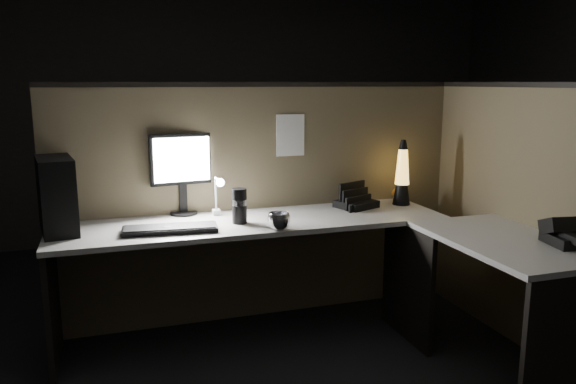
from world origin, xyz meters
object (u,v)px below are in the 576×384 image
object	(u,v)px
desk_phone	(571,233)
keyboard	(170,229)
pc_tower	(57,195)
lava_lamp	(402,178)
monitor	(182,166)

from	to	relation	value
desk_phone	keyboard	bearing A→B (deg)	165.41
pc_tower	lava_lamp	world-z (taller)	lava_lamp
monitor	desk_phone	distance (m)	2.18
keyboard	desk_phone	bearing A→B (deg)	-19.32
monitor	desk_phone	xyz separation A→B (m)	(1.76, -1.27, -0.24)
monitor	pc_tower	bearing A→B (deg)	-169.40
lava_lamp	desk_phone	world-z (taller)	lava_lamp
pc_tower	keyboard	world-z (taller)	pc_tower
pc_tower	desk_phone	world-z (taller)	pc_tower
monitor	desk_phone	size ratio (longest dim) A/B	1.75
pc_tower	desk_phone	size ratio (longest dim) A/B	1.44
pc_tower	keyboard	bearing A→B (deg)	-26.03
keyboard	desk_phone	size ratio (longest dim) A/B	1.80
desk_phone	pc_tower	bearing A→B (deg)	167.06
pc_tower	monitor	world-z (taller)	monitor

